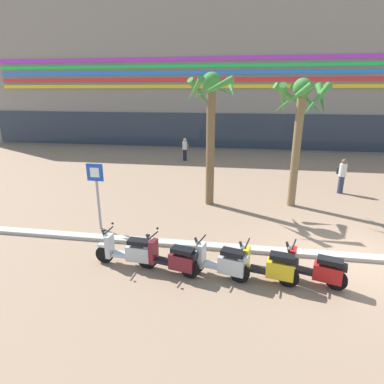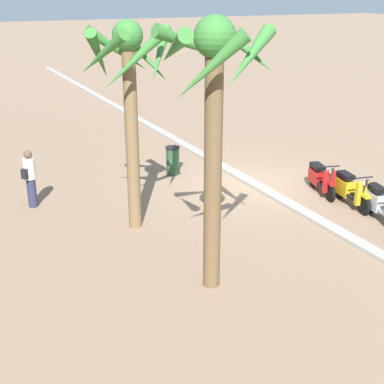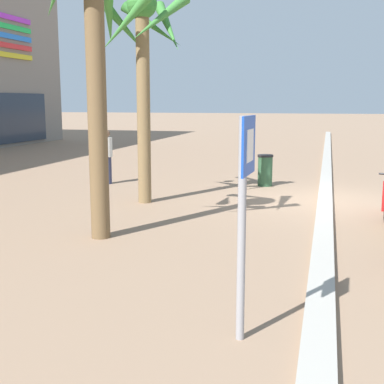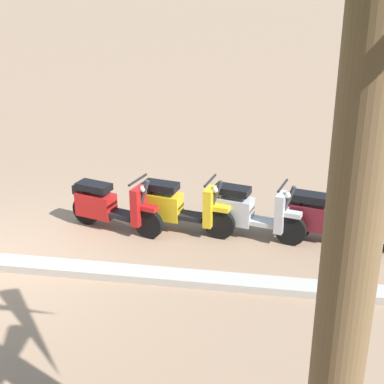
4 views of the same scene
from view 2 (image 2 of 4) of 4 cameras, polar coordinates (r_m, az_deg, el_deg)
ground_plane at (r=17.06m, az=6.33°, el=0.77°), size 200.00×200.00×0.00m
curb_strip at (r=17.05m, az=6.41°, el=0.97°), size 60.00×0.36×0.12m
scooter_silver_last_in_row at (r=15.13m, az=19.61°, el=-1.17°), size 1.73×0.71×1.04m
scooter_yellow_tail_end at (r=15.93m, az=16.60°, el=0.27°), size 1.77×0.67×1.04m
scooter_red_mid_front at (r=16.67m, az=13.66°, el=1.42°), size 1.74×0.77×1.04m
palm_tree_near_sign at (r=13.00m, az=-6.88°, el=12.23°), size 2.30×2.37×5.22m
palm_tree_by_mall_entrance at (r=9.96m, az=2.34°, el=10.48°), size 2.16×2.13×5.44m
pedestrian_strolling_near_curb at (r=15.63m, az=-17.02°, el=1.53°), size 0.42×0.43×1.68m
litter_bin at (r=17.84m, az=-2.09°, el=3.44°), size 0.48×0.48×0.95m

